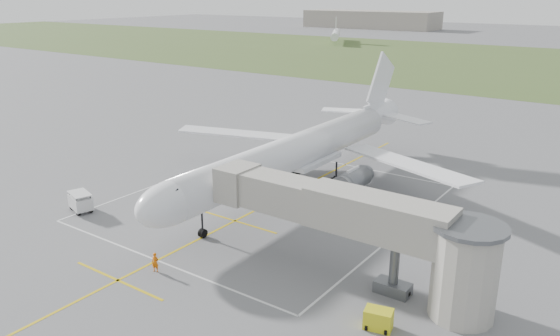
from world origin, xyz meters
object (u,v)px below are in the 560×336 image
Objects in this scene: gpu_unit at (378,319)px; baggage_cart at (81,202)px; jet_bridge at (368,227)px; ramp_worker_wing at (235,164)px; ramp_worker_nose at (155,262)px; airliner at (297,152)px.

gpu_unit is 0.64× the size of baggage_cart.
baggage_cart is at bearing -173.20° from jet_bridge.
ramp_worker_nose is at bearing 171.48° from ramp_worker_wing.
jet_bridge is 30.41m from baggage_cart.
jet_bridge is 11.44× the size of gpu_unit.
jet_bridge is 30.37m from ramp_worker_wing.
airliner is 2.00× the size of jet_bridge.
ramp_worker_nose reaches higher than gpu_unit.
ramp_worker_wing is at bearing 95.30° from ramp_worker_nose.
jet_bridge is at bearing -42.19° from airliner.
jet_bridge is 7.00m from gpu_unit.
baggage_cart is 16.15m from ramp_worker_nose.
baggage_cart reaches higher than ramp_worker_wing.
ramp_worker_wing is at bearing 172.64° from airliner.
gpu_unit is 1.28× the size of ramp_worker_nose.
gpu_unit is at bearing -44.73° from airliner.
airliner is 14.73× the size of baggage_cart.
ramp_worker_nose is 1.00× the size of ramp_worker_wing.
airliner is 10.77m from ramp_worker_wing.
baggage_cart is (-29.97, -3.57, -3.75)m from jet_bridge.
jet_bridge reaches higher than ramp_worker_nose.
ramp_worker_wing is (4.18, 19.12, -0.20)m from baggage_cart.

